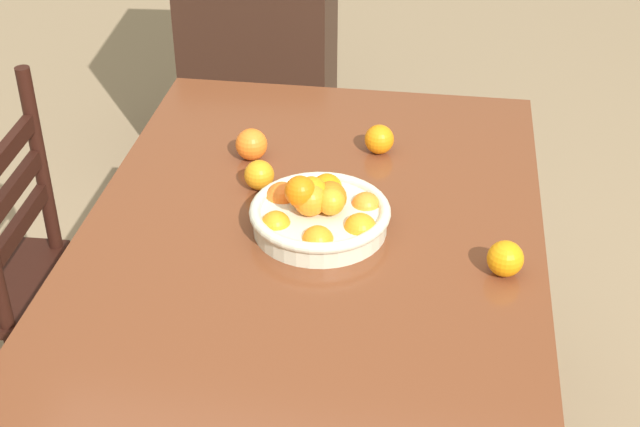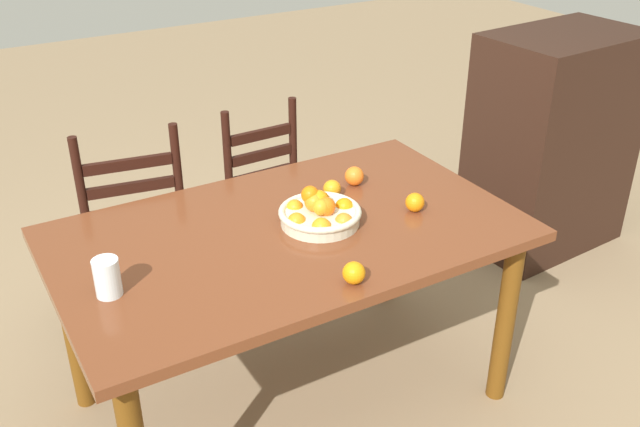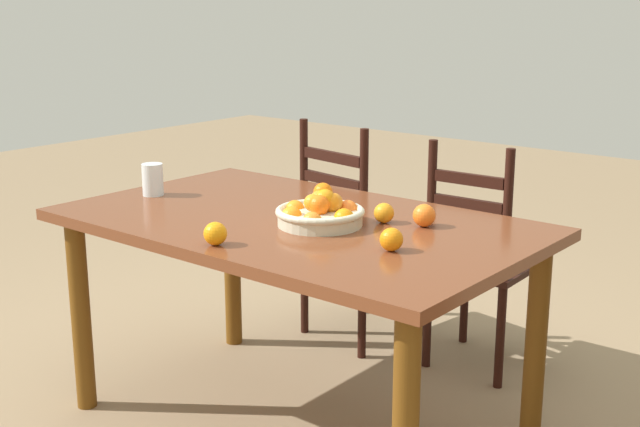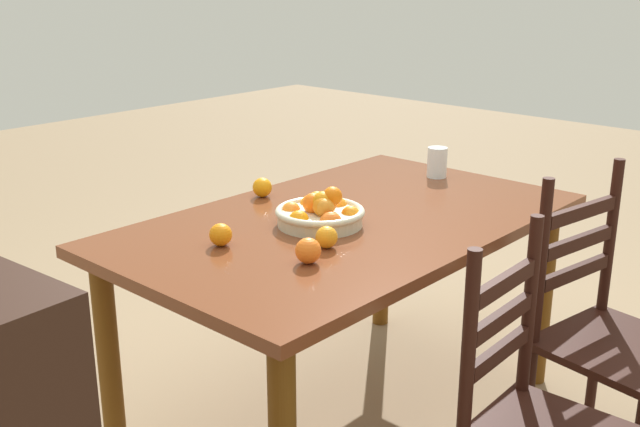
% 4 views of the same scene
% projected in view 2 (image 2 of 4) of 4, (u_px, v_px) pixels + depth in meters
% --- Properties ---
extents(ground_plane, '(12.00, 12.00, 0.00)m').
position_uv_depth(ground_plane, '(292.00, 397.00, 2.89)').
color(ground_plane, '#927859').
extents(dining_table, '(1.61, 0.97, 0.77)m').
position_uv_depth(dining_table, '(289.00, 253.00, 2.57)').
color(dining_table, brown).
rests_on(dining_table, ground).
extents(chair_near_window, '(0.50, 0.50, 0.99)m').
position_uv_depth(chair_near_window, '(135.00, 232.00, 3.12)').
color(chair_near_window, black).
rests_on(chair_near_window, ground).
extents(chair_by_cabinet, '(0.40, 0.40, 0.96)m').
position_uv_depth(chair_by_cabinet, '(252.00, 199.00, 3.43)').
color(chair_by_cabinet, black).
rests_on(chair_by_cabinet, ground).
extents(cabinet, '(0.82, 0.57, 1.14)m').
position_uv_depth(cabinet, '(552.00, 143.00, 3.74)').
color(cabinet, black).
rests_on(cabinet, ground).
extents(fruit_bowl, '(0.29, 0.29, 0.13)m').
position_uv_depth(fruit_bowl, '(320.00, 212.00, 2.54)').
color(fruit_bowl, beige).
rests_on(fruit_bowl, dining_table).
extents(orange_loose_0, '(0.07, 0.07, 0.07)m').
position_uv_depth(orange_loose_0, '(415.00, 202.00, 2.63)').
color(orange_loose_0, orange).
rests_on(orange_loose_0, dining_table).
extents(orange_loose_1, '(0.07, 0.07, 0.07)m').
position_uv_depth(orange_loose_1, '(354.00, 273.00, 2.21)').
color(orange_loose_1, orange).
rests_on(orange_loose_1, dining_table).
extents(orange_loose_2, '(0.08, 0.08, 0.08)m').
position_uv_depth(orange_loose_2, '(354.00, 176.00, 2.82)').
color(orange_loose_2, orange).
rests_on(orange_loose_2, dining_table).
extents(orange_loose_3, '(0.07, 0.07, 0.07)m').
position_uv_depth(orange_loose_3, '(332.00, 189.00, 2.73)').
color(orange_loose_3, orange).
rests_on(orange_loose_3, dining_table).
extents(drinking_glass, '(0.08, 0.08, 0.12)m').
position_uv_depth(drinking_glass, '(107.00, 277.00, 2.15)').
color(drinking_glass, silver).
rests_on(drinking_glass, dining_table).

